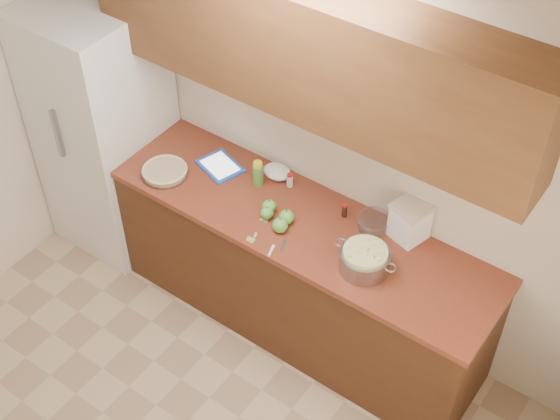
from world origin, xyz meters
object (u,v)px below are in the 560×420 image
Objects in this scene: flour_canister at (410,221)px; tablet at (220,166)px; pie at (165,171)px; colander at (365,260)px.

flour_canister is 1.24m from tablet.
flour_canister reaches higher than tablet.
tablet is (0.23, 0.24, -0.01)m from pie.
colander is (1.39, 0.05, 0.04)m from pie.
pie is 1.39m from colander.
pie is 0.34m from tablet.
colander is 0.36m from flour_canister.
colander is 1.60× the size of flour_canister.
colander is 1.18× the size of tablet.
flour_canister is (1.46, 0.41, 0.09)m from pie.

